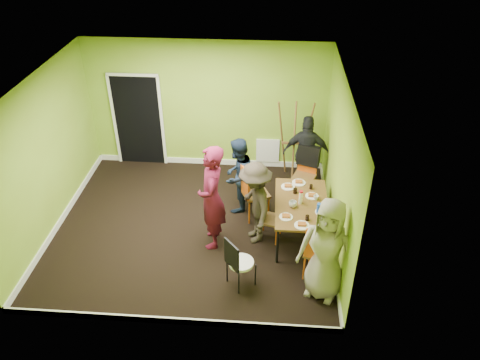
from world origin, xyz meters
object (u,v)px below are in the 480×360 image
Objects in this scene: person_left_near at (255,203)px; dining_table at (301,206)px; chair_left_near at (266,214)px; easel at (294,142)px; chair_left_far at (251,190)px; chair_bentwood at (238,261)px; chair_back_end at (307,161)px; person_back_end at (306,153)px; thermos at (301,198)px; chair_front_end at (319,250)px; blue_bottle at (319,208)px; person_left_far at (238,176)px; person_front_end at (327,250)px; orange_bottle at (299,196)px; person_standing at (212,198)px.

dining_table is at bearing 79.57° from person_left_near.
chair_left_near is 2.04m from easel.
chair_left_far is 1.79m from chair_bentwood.
chair_left_near is at bearing 82.86° from chair_back_end.
person_back_end reaches higher than dining_table.
dining_table is 0.17m from thermos.
dining_table is 0.97× the size of person_left_near.
person_left_near is (-0.77, -0.09, -0.09)m from thermos.
person_back_end is (-0.09, 2.64, 0.21)m from chair_front_end.
blue_bottle is (0.29, -0.26, -0.01)m from thermos.
person_left_far is 2.55m from person_front_end.
person_left_near is (-0.76, -0.25, -0.02)m from orange_bottle.
chair_bentwood reaches higher than chair_left_near.
person_front_end is (1.47, -2.08, 0.12)m from person_left_far.
person_front_end is at bearing 9.52° from chair_left_far.
thermos is 0.12× the size of person_standing.
easel is at bearing 124.27° from chair_bentwood.
person_front_end is at bearing 47.84° from chair_bentwood.
chair_left_near is 0.34m from person_left_near.
blue_bottle is 1.03m from person_front_end.
chair_front_end is 0.40m from person_front_end.
person_standing is at bearing 65.21° from chair_back_end.
person_left_far reaches higher than chair_front_end.
chair_left_near is at bearing -175.82° from dining_table.
easel is at bearing 143.66° from person_left_near.
person_front_end is at bearing 58.58° from person_left_far.
person_standing is 1.10× the size of person_front_end.
chair_bentwood is 1.64m from blue_bottle.
dining_table is 1.68× the size of chair_left_near.
person_front_end is at bearing 54.37° from person_standing.
chair_left_near is 1.29m from chair_front_end.
person_left_near is (-0.96, -1.51, 0.03)m from chair_back_end.
orange_bottle is 1.49m from person_back_end.
easel is at bearing 125.94° from chair_left_far.
easel is 1.05× the size of person_front_end.
chair_left_far is at bearing 136.88° from chair_bentwood.
person_back_end reaches higher than person_left_far.
chair_left_far is 1.06m from thermos.
chair_left_far is 0.57× the size of person_standing.
person_left_near is at bearing -61.69° from chair_left_near.
person_front_end reaches higher than chair_back_end.
person_standing is at bearing -63.65° from chair_left_near.
person_standing reaches higher than person_left_far.
person_left_near is at bearing 156.32° from person_front_end.
easel is 1.22× the size of person_left_far.
chair_left_near is at bearing 96.88° from person_standing.
person_standing is (-0.51, 1.00, 0.45)m from chair_bentwood.
easel reaches higher than person_left_far.
chair_bentwood is at bearing -105.89° from easel.
thermos is at bearing 122.91° from chair_front_end.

